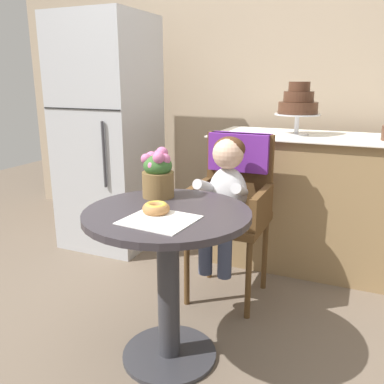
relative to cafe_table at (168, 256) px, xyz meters
The scene contains 11 objects.
ground_plane 0.51m from the cafe_table, ahead, with size 8.00×8.00×0.00m, color #6B5B4C.
back_wall 2.03m from the cafe_table, 90.00° to the left, with size 4.80×0.10×2.70m, color tan.
cafe_table is the anchor object (origin of this frame).
wicker_chair 0.75m from the cafe_table, 85.01° to the left, with size 0.42×0.45×0.95m.
seated_child 0.61m from the cafe_table, 83.68° to the left, with size 0.27×0.32×0.73m.
paper_napkin 0.25m from the cafe_table, 77.15° to the right, with size 0.27×0.25×0.00m, color white.
donut_front 0.24m from the cafe_table, 115.87° to the right, with size 0.11×0.11×0.05m.
flower_vase 0.40m from the cafe_table, 127.84° to the left, with size 0.15×0.15×0.24m.
display_counter 1.41m from the cafe_table, 67.07° to the left, with size 1.56×0.62×0.90m.
tiered_cake_stand 1.46m from the cafe_table, 76.83° to the left, with size 0.30×0.30×0.34m.
refrigerator 1.56m from the cafe_table, 133.67° to the left, with size 0.64×0.63×1.70m.
Camera 1 is at (0.76, -1.48, 1.27)m, focal length 38.47 mm.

